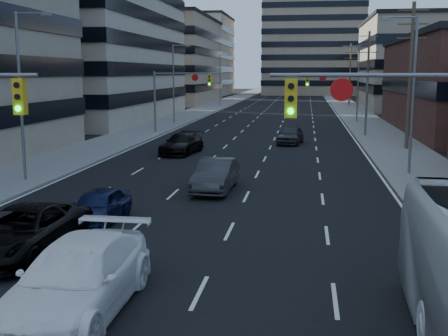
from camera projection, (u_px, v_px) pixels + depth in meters
name	position (u px, v px, depth m)	size (l,w,h in m)	color
road_surface	(287.00, 97.00, 136.33)	(18.00, 300.00, 0.02)	black
sidewalk_left	(241.00, 96.00, 137.96)	(5.00, 300.00, 0.15)	slate
sidewalk_right	(336.00, 97.00, 134.69)	(5.00, 300.00, 0.15)	slate
office_left_mid	(52.00, 6.00, 69.54)	(26.00, 34.00, 28.00)	#ADA089
office_left_far	(159.00, 61.00, 109.14)	(20.00, 30.00, 16.00)	gray
office_right_far	(435.00, 65.00, 90.63)	(22.00, 28.00, 14.00)	gray
bg_block_left	(183.00, 57.00, 148.39)	(24.00, 24.00, 20.00)	#ADA089
bg_block_right	(426.00, 72.00, 130.77)	(22.00, 22.00, 12.00)	gray
signal_near_right	(412.00, 129.00, 15.54)	(6.59, 0.33, 6.00)	slate
signal_far_left	(178.00, 89.00, 53.79)	(6.09, 0.33, 6.00)	slate
signal_far_right	(341.00, 90.00, 51.60)	(6.09, 0.33, 6.00)	slate
utility_pole_block	(410.00, 74.00, 41.94)	(2.20, 0.28, 11.00)	#4C3D2D
utility_pole_midblock	(368.00, 73.00, 71.20)	(2.20, 0.28, 11.00)	#4C3D2D
utility_pole_distant	(350.00, 73.00, 100.46)	(2.20, 0.28, 11.00)	#4C3D2D
streetlight_left_near	(23.00, 88.00, 29.66)	(2.03, 0.22, 9.00)	slate
streetlight_left_mid	(175.00, 80.00, 63.80)	(2.03, 0.22, 9.00)	slate
streetlight_left_far	(221.00, 77.00, 97.94)	(2.03, 0.22, 9.00)	slate
streetlight_right_near	(411.00, 87.00, 31.59)	(2.03, 0.22, 9.00)	slate
streetlight_right_far	(357.00, 80.00, 65.73)	(2.03, 0.22, 9.00)	slate
black_pickup	(24.00, 231.00, 18.20)	(2.62, 5.68, 1.58)	black
white_van	(77.00, 279.00, 13.72)	(2.47, 6.08, 1.76)	white
sedan_blue	(98.00, 207.00, 21.93)	(1.65, 4.11, 1.40)	#0E1538
sedan_grey_center	(216.00, 175.00, 28.04)	(1.69, 4.84, 1.59)	#2F2F31
sedan_black_far	(182.00, 144.00, 40.91)	(2.10, 5.16, 1.50)	black
sedan_grey_right	(291.00, 135.00, 46.57)	(1.79, 4.44, 1.51)	#2F2F31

